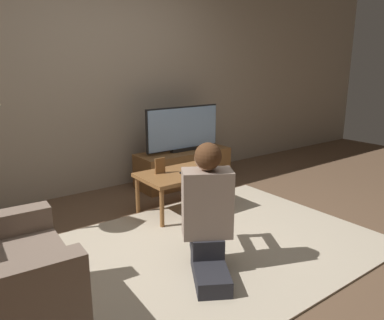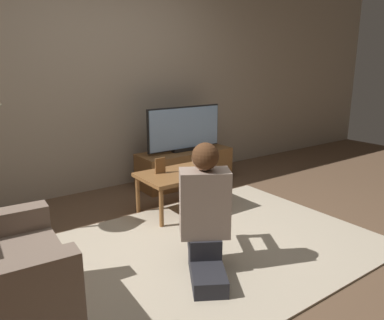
{
  "view_description": "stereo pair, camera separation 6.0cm",
  "coord_description": "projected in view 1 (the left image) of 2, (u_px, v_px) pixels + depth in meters",
  "views": [
    {
      "loc": [
        -1.65,
        -2.09,
        1.44
      ],
      "look_at": [
        0.38,
        0.64,
        0.55
      ],
      "focal_mm": 35.0,
      "sensor_mm": 36.0,
      "label": 1
    },
    {
      "loc": [
        -1.6,
        -2.12,
        1.44
      ],
      "look_at": [
        0.38,
        0.64,
        0.55
      ],
      "focal_mm": 35.0,
      "sensor_mm": 36.0,
      "label": 2
    }
  ],
  "objects": [
    {
      "name": "wall_back",
      "position": [
        94.0,
        76.0,
        4.11
      ],
      "size": [
        10.0,
        0.06,
        2.6
      ],
      "color": "tan",
      "rests_on": "ground_plane"
    },
    {
      "name": "tv_stand",
      "position": [
        183.0,
        167.0,
        4.55
      ],
      "size": [
        1.16,
        0.43,
        0.41
      ],
      "color": "brown",
      "rests_on": "ground_plane"
    },
    {
      "name": "remote",
      "position": [
        186.0,
        174.0,
        3.54
      ],
      "size": [
        0.04,
        0.15,
        0.02
      ],
      "color": "black",
      "rests_on": "coffee_table"
    },
    {
      "name": "ground_plane",
      "position": [
        202.0,
        252.0,
        2.94
      ],
      "size": [
        10.0,
        10.0,
        0.0
      ],
      "primitive_type": "plane",
      "color": "brown"
    },
    {
      "name": "tv",
      "position": [
        183.0,
        129.0,
        4.43
      ],
      "size": [
        1.0,
        0.08,
        0.53
      ],
      "color": "black",
      "rests_on": "tv_stand"
    },
    {
      "name": "person_kneeling",
      "position": [
        207.0,
        210.0,
        2.56
      ],
      "size": [
        0.62,
        0.82,
        0.92
      ],
      "rotation": [
        0.0,
        0.0,
        2.61
      ],
      "color": "#232328",
      "rests_on": "rug"
    },
    {
      "name": "picture_frame",
      "position": [
        160.0,
        166.0,
        3.58
      ],
      "size": [
        0.11,
        0.01,
        0.15
      ],
      "color": "brown",
      "rests_on": "coffee_table"
    },
    {
      "name": "coffee_table",
      "position": [
        180.0,
        177.0,
        3.64
      ],
      "size": [
        0.79,
        0.53,
        0.41
      ],
      "color": "brown",
      "rests_on": "ground_plane"
    },
    {
      "name": "rug",
      "position": [
        202.0,
        251.0,
        2.93
      ],
      "size": [
        2.83,
        1.89,
        0.02
      ],
      "color": "#BCAD93",
      "rests_on": "ground_plane"
    }
  ]
}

